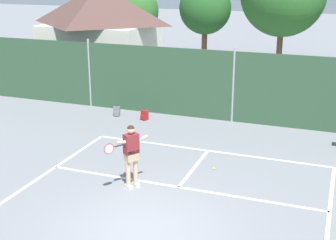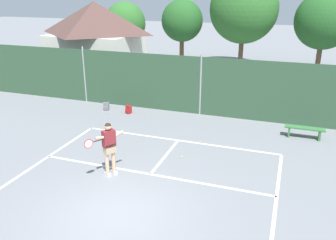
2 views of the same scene
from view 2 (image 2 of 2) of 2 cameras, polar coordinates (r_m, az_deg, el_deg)
The scene contains 10 objects.
ground_plane at distance 10.15m, azimuth -8.33°, elevation -15.09°, with size 120.00×120.00×0.00m, color slate.
court_markings at distance 10.62m, azimuth -6.69°, elevation -13.21°, with size 8.30×11.10×0.01m.
chainlink_fence at distance 17.30m, azimuth 5.29°, elevation 5.47°, with size 26.09×0.09×3.02m.
clubhouse_building at distance 24.20m, azimuth -11.51°, elevation 12.40°, with size 5.77×4.89×5.16m.
treeline_backdrop at distance 28.27m, azimuth 16.79°, elevation 15.48°, with size 25.16×4.64×7.05m.
tennis_player at distance 11.67m, azimuth -9.54°, elevation -3.92°, with size 0.76×1.28×1.85m.
tennis_ball at distance 13.13m, azimuth 2.19°, elevation -5.97°, with size 0.07×0.07×0.07m, color #CCE033.
backpack_grey at distance 18.49m, azimuth -9.95°, elevation 2.21°, with size 0.32×0.31×0.46m.
backpack_red at distance 17.82m, azimuth -6.40°, elevation 1.70°, with size 0.33×0.31×0.46m.
courtside_bench at distance 15.74m, azimuth 21.21°, elevation -1.52°, with size 1.60×0.36×0.48m.
Camera 2 is at (4.07, -7.23, 5.84)m, focal length 37.72 mm.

